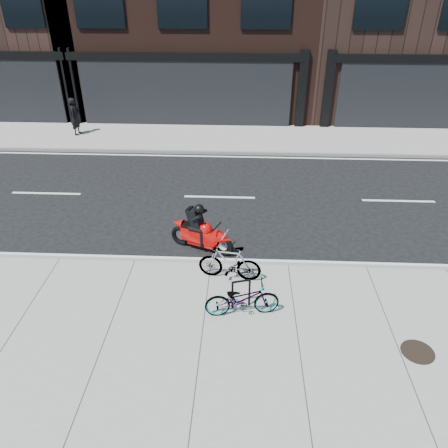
# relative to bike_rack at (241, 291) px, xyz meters

# --- Properties ---
(ground) EXTENTS (120.00, 120.00, 0.00)m
(ground) POSITION_rel_bike_rack_xyz_m (-0.80, 3.63, -0.56)
(ground) COLOR black
(ground) RESTS_ON ground
(sidewalk_near) EXTENTS (60.00, 6.00, 0.13)m
(sidewalk_near) POSITION_rel_bike_rack_xyz_m (-0.80, -1.37, -0.50)
(sidewalk_near) COLOR gray
(sidewalk_near) RESTS_ON ground
(sidewalk_far) EXTENTS (60.00, 3.50, 0.13)m
(sidewalk_far) POSITION_rel_bike_rack_xyz_m (-0.80, 11.38, -0.50)
(sidewalk_far) COLOR gray
(sidewalk_far) RESTS_ON ground
(bike_rack) EXTENTS (0.43, 0.15, 0.74)m
(bike_rack) POSITION_rel_bike_rack_xyz_m (0.00, 0.00, 0.00)
(bike_rack) COLOR black
(bike_rack) RESTS_ON sidewalk_near
(bicycle_front) EXTENTS (1.70, 0.80, 0.86)m
(bicycle_front) POSITION_rel_bike_rack_xyz_m (0.03, -0.24, -0.00)
(bicycle_front) COLOR gray
(bicycle_front) RESTS_ON sidewalk_near
(bicycle_rear) EXTENTS (1.59, 0.66, 0.93)m
(bicycle_rear) POSITION_rel_bike_rack_xyz_m (-0.29, 1.03, 0.03)
(bicycle_rear) COLOR gray
(bicycle_rear) RESTS_ON sidewalk_near
(motorcycle) EXTENTS (1.80, 0.97, 1.41)m
(motorcycle) POSITION_rel_bike_rack_xyz_m (-1.03, 2.40, 0.01)
(motorcycle) COLOR black
(motorcycle) RESTS_ON ground
(pedestrian) EXTENTS (0.47, 0.65, 1.65)m
(pedestrian) POSITION_rel_bike_rack_xyz_m (-7.60, 11.39, 0.39)
(pedestrian) COLOR black
(pedestrian) RESTS_ON sidewalk_far
(manhole_cover) EXTENTS (0.69, 0.69, 0.02)m
(manhole_cover) POSITION_rel_bike_rack_xyz_m (3.56, -1.20, -0.43)
(manhole_cover) COLOR black
(manhole_cover) RESTS_ON sidewalk_near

